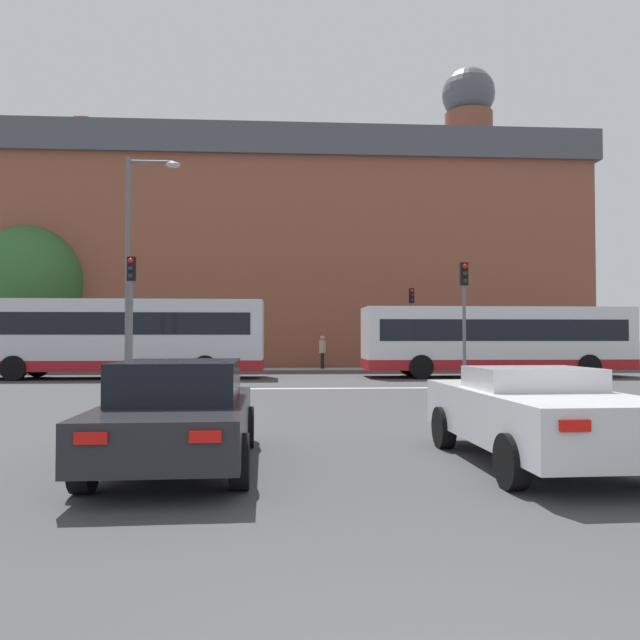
# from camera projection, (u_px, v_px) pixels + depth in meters

# --- Properties ---
(stop_line_strip) EXTENTS (8.92, 0.30, 0.01)m
(stop_line_strip) POSITION_uv_depth(u_px,v_px,m) (309.00, 388.00, 20.97)
(stop_line_strip) COLOR silver
(stop_line_strip) RESTS_ON ground_plane
(far_pavement) EXTENTS (69.91, 2.50, 0.01)m
(far_pavement) POSITION_uv_depth(u_px,v_px,m) (298.00, 369.00, 33.80)
(far_pavement) COLOR #A09B91
(far_pavement) RESTS_ON ground_plane
(brick_civic_building) EXTENTS (37.22, 16.03, 21.25)m
(brick_civic_building) POSITION_uv_depth(u_px,v_px,m) (293.00, 258.00, 44.04)
(brick_civic_building) COLOR brown
(brick_civic_building) RESTS_ON ground_plane
(car_saloon_left) EXTENTS (2.01, 4.48, 1.41)m
(car_saloon_left) POSITION_uv_depth(u_px,v_px,m) (179.00, 412.00, 8.33)
(car_saloon_left) COLOR #232328
(car_saloon_left) RESTS_ON ground_plane
(car_roadster_right) EXTENTS (2.07, 4.40, 1.31)m
(car_roadster_right) POSITION_uv_depth(u_px,v_px,m) (535.00, 413.00, 8.48)
(car_roadster_right) COLOR silver
(car_roadster_right) RESTS_ON ground_plane
(bus_crossing_lead) EXTENTS (11.55, 2.67, 3.02)m
(bus_crossing_lead) POSITION_uv_depth(u_px,v_px,m) (496.00, 340.00, 27.19)
(bus_crossing_lead) COLOR silver
(bus_crossing_lead) RESTS_ON ground_plane
(bus_crossing_trailing) EXTENTS (12.12, 2.74, 3.28)m
(bus_crossing_trailing) POSITION_uv_depth(u_px,v_px,m) (119.00, 336.00, 26.12)
(bus_crossing_trailing) COLOR silver
(bus_crossing_trailing) RESTS_ON ground_plane
(traffic_light_near_right) EXTENTS (0.26, 0.31, 4.34)m
(traffic_light_near_right) POSITION_uv_depth(u_px,v_px,m) (464.00, 303.00, 21.73)
(traffic_light_near_right) COLOR slate
(traffic_light_near_right) RESTS_ON ground_plane
(traffic_light_near_left) EXTENTS (0.26, 0.31, 4.41)m
(traffic_light_near_left) POSITION_uv_depth(u_px,v_px,m) (131.00, 300.00, 20.68)
(traffic_light_near_left) COLOR slate
(traffic_light_near_left) RESTS_ON ground_plane
(traffic_light_far_right) EXTENTS (0.26, 0.31, 4.37)m
(traffic_light_far_right) POSITION_uv_depth(u_px,v_px,m) (412.00, 315.00, 33.48)
(traffic_light_far_right) COLOR slate
(traffic_light_far_right) RESTS_ON ground_plane
(street_lamp_junction) EXTENTS (1.87, 0.36, 8.04)m
(street_lamp_junction) POSITION_uv_depth(u_px,v_px,m) (136.00, 249.00, 21.73)
(street_lamp_junction) COLOR slate
(street_lamp_junction) RESTS_ON ground_plane
(pedestrian_waiting) EXTENTS (0.41, 0.24, 1.63)m
(pedestrian_waiting) POSITION_uv_depth(u_px,v_px,m) (435.00, 352.00, 33.53)
(pedestrian_waiting) COLOR #333851
(pedestrian_waiting) RESTS_ON ground_plane
(pedestrian_walking_east) EXTENTS (0.38, 0.46, 1.81)m
(pedestrian_walking_east) POSITION_uv_depth(u_px,v_px,m) (322.00, 349.00, 34.18)
(pedestrian_walking_east) COLOR black
(pedestrian_walking_east) RESTS_ON ground_plane
(tree_by_building) EXTENTS (6.23, 6.23, 8.06)m
(tree_by_building) POSITION_uv_depth(u_px,v_px,m) (29.00, 284.00, 35.51)
(tree_by_building) COLOR #4C3823
(tree_by_building) RESTS_ON ground_plane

